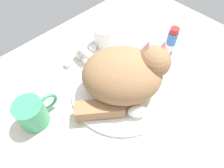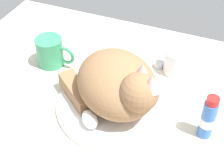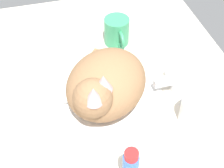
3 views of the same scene
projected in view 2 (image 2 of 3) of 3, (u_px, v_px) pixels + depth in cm
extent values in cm
cube|color=beige|center=(116.00, 110.00, 90.83)|extent=(110.00, 82.50, 3.00)
cylinder|color=white|center=(116.00, 105.00, 89.46)|extent=(31.76, 31.76, 1.09)
cylinder|color=silver|center=(141.00, 58.00, 102.74)|extent=(3.60, 3.60, 3.51)
cube|color=silver|center=(138.00, 57.00, 98.44)|extent=(2.00, 7.13, 2.00)
cylinder|color=silver|center=(123.00, 56.00, 104.94)|extent=(2.80, 2.80, 1.80)
cylinder|color=silver|center=(159.00, 65.00, 101.68)|extent=(2.80, 2.80, 1.80)
ellipsoid|color=#936B47|center=(117.00, 83.00, 84.33)|extent=(30.29, 30.14, 14.28)
sphere|color=#936B47|center=(139.00, 92.00, 76.18)|extent=(13.31, 13.31, 9.41)
ellipsoid|color=white|center=(135.00, 94.00, 78.88)|extent=(8.00, 7.97, 5.18)
cone|color=#DB9E9E|center=(142.00, 71.00, 75.44)|extent=(5.99, 5.99, 4.24)
cone|color=#DB9E9E|center=(151.00, 83.00, 72.57)|extent=(5.99, 5.99, 4.24)
cube|color=#936B47|center=(77.00, 91.00, 89.34)|extent=(13.80, 12.22, 4.42)
ellipsoid|color=white|center=(90.00, 120.00, 82.17)|extent=(6.54, 6.47, 3.98)
cylinder|color=#389966|center=(50.00, 52.00, 100.65)|extent=(8.03, 8.03, 8.87)
torus|color=#389966|center=(65.00, 56.00, 99.19)|extent=(5.97, 1.00, 5.97)
cylinder|color=white|center=(177.00, 62.00, 98.23)|extent=(7.47, 7.47, 7.36)
cylinder|color=#3870C6|center=(208.00, 120.00, 79.23)|extent=(3.47, 3.47, 10.56)
cylinder|color=white|center=(207.00, 121.00, 79.58)|extent=(3.54, 3.54, 2.64)
cylinder|color=red|center=(213.00, 101.00, 75.10)|extent=(2.95, 2.95, 1.80)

